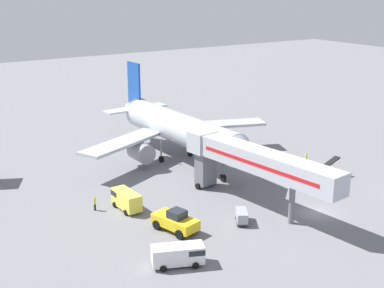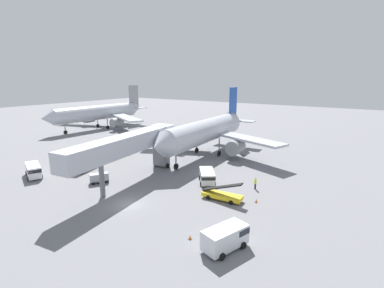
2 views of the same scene
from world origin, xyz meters
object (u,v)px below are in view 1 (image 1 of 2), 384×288
(safety_cone_alpha, at_px, (335,168))
(ground_crew_worker_midground, at_px, (95,203))
(service_van_rear_left, at_px, (278,169))
(baggage_cart_far_left, at_px, (242,216))
(pushback_tug, at_px, (175,221))
(belt_loader_truck, at_px, (325,174))
(ground_crew_worker_foreground, at_px, (306,158))
(service_van_mid_left, at_px, (179,254))
(jet_bridge, at_px, (251,161))
(service_van_far_right, at_px, (126,199))
(airplane_at_gate, at_px, (177,129))

(safety_cone_alpha, bearing_deg, ground_crew_worker_midground, 171.20)
(service_van_rear_left, height_order, baggage_cart_far_left, service_van_rear_left)
(pushback_tug, bearing_deg, baggage_cart_far_left, -17.39)
(ground_crew_worker_midground, relative_size, safety_cone_alpha, 3.65)
(baggage_cart_far_left, bearing_deg, belt_loader_truck, 15.21)
(ground_crew_worker_midground, bearing_deg, pushback_tug, -61.58)
(ground_crew_worker_foreground, distance_m, safety_cone_alpha, 4.77)
(baggage_cart_far_left, bearing_deg, ground_crew_worker_foreground, 27.86)
(pushback_tug, relative_size, service_van_mid_left, 1.07)
(belt_loader_truck, bearing_deg, ground_crew_worker_midground, 167.02)
(belt_loader_truck, bearing_deg, service_van_rear_left, 138.83)
(jet_bridge, relative_size, baggage_cart_far_left, 7.91)
(service_van_mid_left, relative_size, ground_crew_worker_foreground, 3.11)
(jet_bridge, xyz_separation_m, belt_loader_truck, (15.11, 1.72, -5.27))
(service_van_far_right, bearing_deg, baggage_cart_far_left, -48.36)
(airplane_at_gate, bearing_deg, service_van_rear_left, -58.67)
(belt_loader_truck, xyz_separation_m, baggage_cart_far_left, (-19.05, -5.18, 0.11))
(service_van_rear_left, relative_size, ground_crew_worker_foreground, 2.91)
(service_van_mid_left, bearing_deg, ground_crew_worker_midground, 96.47)
(jet_bridge, distance_m, safety_cone_alpha, 20.45)
(service_van_mid_left, bearing_deg, jet_bridge, 27.38)
(pushback_tug, distance_m, service_van_far_right, 8.76)
(jet_bridge, xyz_separation_m, baggage_cart_far_left, (-3.94, -3.46, -5.16))
(safety_cone_alpha, bearing_deg, belt_loader_truck, -156.89)
(belt_loader_truck, bearing_deg, airplane_at_gate, 126.31)
(jet_bridge, bearing_deg, service_van_far_right, 151.37)
(baggage_cart_far_left, bearing_deg, service_van_far_right, 131.64)
(jet_bridge, distance_m, service_van_rear_left, 12.79)
(belt_loader_truck, distance_m, ground_crew_worker_foreground, 6.54)
(jet_bridge, distance_m, service_van_far_right, 16.21)
(airplane_at_gate, xyz_separation_m, baggage_cart_far_left, (-5.50, -23.62, -4.33))
(airplane_at_gate, bearing_deg, pushback_tug, -121.71)
(airplane_at_gate, relative_size, ground_crew_worker_midground, 19.67)
(airplane_at_gate, xyz_separation_m, service_van_mid_left, (-16.72, -28.01, -3.95))
(service_van_far_right, xyz_separation_m, baggage_cart_far_left, (9.69, -10.90, -0.48))
(pushback_tug, xyz_separation_m, belt_loader_truck, (26.67, 2.79, -0.47))
(service_van_rear_left, relative_size, baggage_cart_far_left, 1.73)
(service_van_mid_left, bearing_deg, service_van_rear_left, 28.83)
(airplane_at_gate, height_order, safety_cone_alpha, airplane_at_gate)
(belt_loader_truck, height_order, service_van_far_right, belt_loader_truck)
(service_van_far_right, distance_m, ground_crew_worker_foreground, 31.06)
(jet_bridge, relative_size, pushback_tug, 4.00)
(jet_bridge, relative_size, ground_crew_worker_foreground, 13.32)
(belt_loader_truck, xyz_separation_m, ground_crew_worker_midground, (-32.20, 7.42, 0.21))
(belt_loader_truck, xyz_separation_m, safety_cone_alpha, (4.19, 1.79, -0.50))
(service_van_far_right, xyz_separation_m, ground_crew_worker_foreground, (31.06, 0.39, -0.38))
(service_van_far_right, bearing_deg, pushback_tug, -76.32)
(pushback_tug, xyz_separation_m, service_van_mid_left, (-3.60, -6.77, 0.02))
(ground_crew_worker_foreground, xyz_separation_m, safety_cone_alpha, (1.87, -4.33, -0.71))
(service_van_mid_left, bearing_deg, safety_cone_alpha, 18.24)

